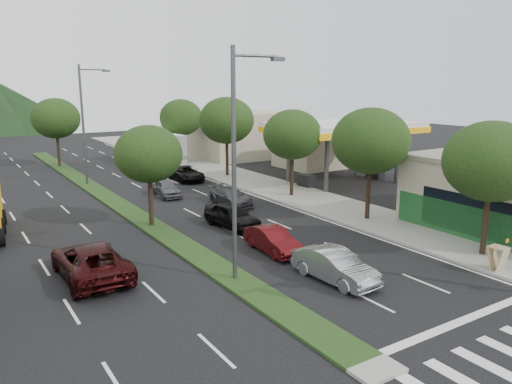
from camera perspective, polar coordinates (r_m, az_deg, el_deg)
ground at (r=16.64m, az=12.41°, el=-18.71°), size 160.00×160.00×0.00m
sidewalk_right at (r=42.54m, az=0.59°, el=0.91°), size 5.00×90.00×0.15m
median at (r=40.16m, az=-16.94°, el=-0.35°), size 1.60×56.00×0.12m
gas_canopy at (r=43.50m, az=10.05°, el=7.06°), size 12.20×8.20×5.25m
bldg_right_far at (r=61.88m, az=-3.64°, el=6.83°), size 10.00×16.00×5.20m
tree_r_a at (r=26.56m, az=25.31°, el=3.18°), size 4.60×4.60×6.63m
tree_r_b at (r=31.46m, az=12.97°, el=5.70°), size 4.80×4.80×6.94m
tree_r_c at (r=37.50m, az=4.18°, el=6.55°), size 4.40×4.40×6.48m
tree_r_d at (r=45.83m, az=-3.38°, el=8.16°), size 5.00×5.00×7.17m
tree_r_e at (r=54.77m, az=-8.56°, el=8.42°), size 4.60×4.60×6.71m
tree_med_near at (r=30.01m, az=-12.18°, el=4.25°), size 4.00×4.00×6.02m
tree_med_far at (r=54.98m, az=-21.92°, el=7.81°), size 4.80×4.80×6.94m
streetlight_near at (r=20.96m, az=-2.06°, el=4.32°), size 2.60×0.25×10.00m
streetlight_mid at (r=44.26m, az=-18.94°, el=7.89°), size 2.60×0.25×10.00m
sedan_silver at (r=22.27m, az=9.00°, el=-8.33°), size 1.77×4.35×1.40m
suv_maroon at (r=23.48m, az=-18.36°, el=-7.51°), size 2.61×5.65×1.57m
car_queue_a at (r=29.96m, az=-2.74°, el=-2.70°), size 2.08×4.45×1.47m
car_queue_b at (r=35.54m, az=-2.90°, el=-0.52°), size 1.79×4.21×1.21m
car_queue_c at (r=25.68m, az=1.92°, el=-5.50°), size 1.53×3.95×1.28m
car_queue_d at (r=44.80m, az=-7.95°, el=2.11°), size 2.41×4.74×1.28m
car_queue_e at (r=38.74m, az=-10.18°, el=0.42°), size 1.81×3.85×1.27m
car_queue_f at (r=49.00m, az=-11.35°, el=2.88°), size 2.11×4.65×1.32m
motorhome at (r=53.90m, az=-11.37°, el=4.97°), size 3.38×9.09×3.42m
a_frame_sign at (r=25.33m, az=25.93°, el=-6.60°), size 0.73×0.82×1.53m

